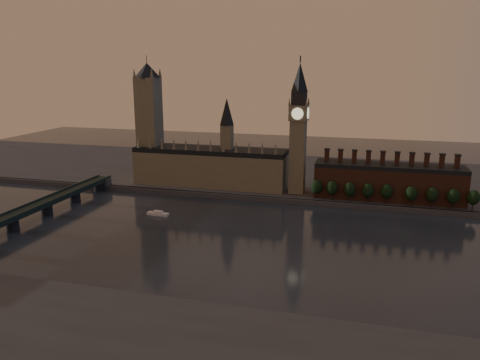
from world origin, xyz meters
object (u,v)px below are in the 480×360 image
at_px(victoria_tower, 149,119).
at_px(river_boat, 158,213).
at_px(westminster_bridge, 27,213).
at_px(big_ben, 298,127).

bearing_deg(victoria_tower, river_boat, -61.77).
bearing_deg(victoria_tower, westminster_bridge, -106.56).
distance_m(big_ben, westminster_bridge, 205.83).
xyz_separation_m(big_ben, westminster_bridge, (-165.00, -112.70, -49.39)).
height_order(victoria_tower, river_boat, victoria_tower).
bearing_deg(river_boat, big_ben, 43.95).
distance_m(victoria_tower, westminster_bridge, 133.21).
height_order(victoria_tower, westminster_bridge, victoria_tower).
bearing_deg(big_ben, victoria_tower, 177.80).
relative_size(victoria_tower, westminster_bridge, 0.54).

